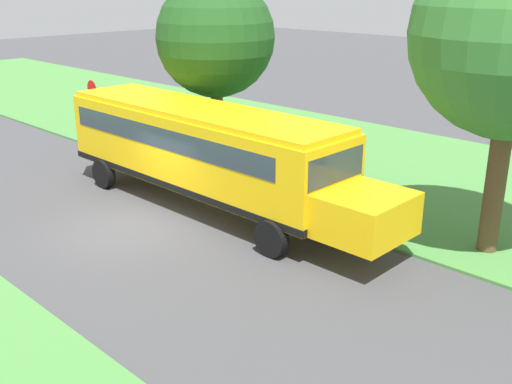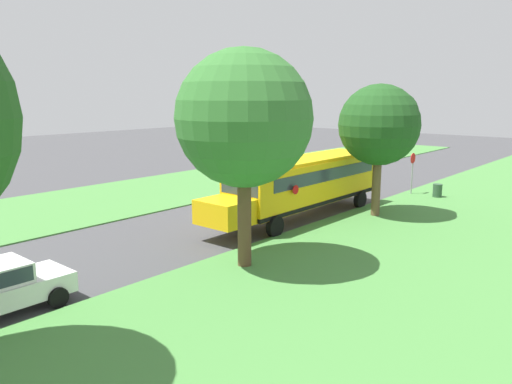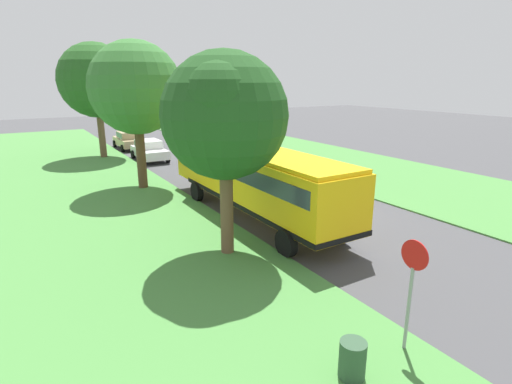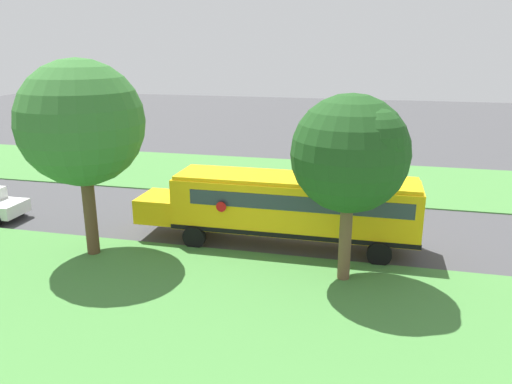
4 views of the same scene
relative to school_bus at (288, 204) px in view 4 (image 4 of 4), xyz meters
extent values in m
plane|color=#424244|center=(2.72, -0.36, -1.92)|extent=(120.00, 120.00, 0.00)
cube|color=#47843D|center=(-7.28, -0.36, -1.88)|extent=(12.00, 80.00, 0.08)
cube|color=#47843D|center=(11.72, -0.36, -1.89)|extent=(10.00, 80.00, 0.07)
cube|color=yellow|center=(0.00, -0.29, -0.02)|extent=(2.50, 10.50, 2.20)
cube|color=yellow|center=(0.00, 5.91, -0.57)|extent=(2.20, 1.90, 1.10)
cube|color=yellow|center=(0.00, -0.29, 1.16)|extent=(2.35, 10.29, 0.16)
cube|color=black|center=(0.00, -0.29, -1.00)|extent=(2.54, 10.54, 0.20)
cube|color=#2D3842|center=(0.00, -0.59, 0.44)|extent=(2.53, 9.24, 0.64)
cube|color=#2D3842|center=(0.00, 4.91, 0.44)|extent=(2.25, 0.12, 0.80)
cylinder|color=red|center=(-1.43, 2.60, 0.13)|extent=(0.03, 0.44, 0.44)
cylinder|color=black|center=(-1.25, 3.91, -1.42)|extent=(0.30, 1.00, 1.00)
cylinder|color=black|center=(1.25, 3.91, -1.42)|extent=(0.30, 1.00, 1.00)
cylinder|color=black|center=(-1.25, -3.96, -1.42)|extent=(0.30, 1.00, 1.00)
cylinder|color=black|center=(1.25, -3.96, -1.42)|extent=(0.30, 1.00, 1.00)
cylinder|color=black|center=(0.82, 14.31, -1.60)|extent=(0.22, 0.64, 0.64)
cylinder|color=brown|center=(-2.89, -2.66, -0.27)|extent=(0.46, 0.46, 3.32)
sphere|color=#1E4C1C|center=(-2.89, -2.66, 2.98)|extent=(4.22, 4.22, 4.22)
sphere|color=#1E4C1C|center=(-3.41, -3.36, 3.53)|extent=(2.40, 2.40, 2.40)
cylinder|color=brown|center=(-2.91, 7.84, -0.05)|extent=(0.52, 0.52, 3.74)
sphere|color=#33702D|center=(-2.91, 7.84, 3.70)|extent=(5.01, 5.01, 5.01)
sphere|color=#33702D|center=(-3.01, 8.16, 4.12)|extent=(3.45, 3.45, 3.45)
camera|label=1|loc=(11.71, 13.49, 4.90)|focal=42.00mm
camera|label=2|loc=(-15.04, 21.26, 4.55)|focal=35.00mm
camera|label=3|loc=(-8.91, -14.51, 4.11)|focal=28.00mm
camera|label=4|loc=(-20.40, -3.40, 6.68)|focal=35.00mm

